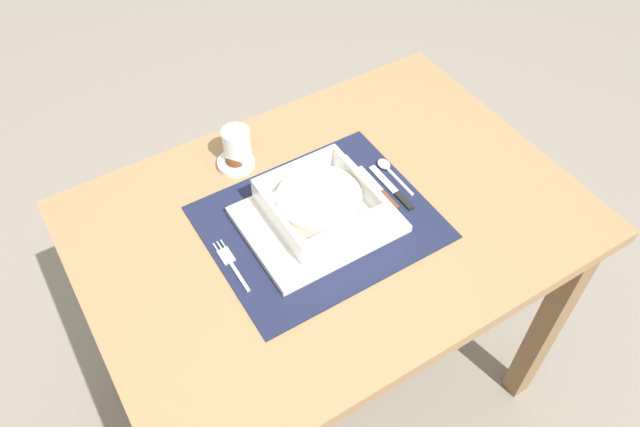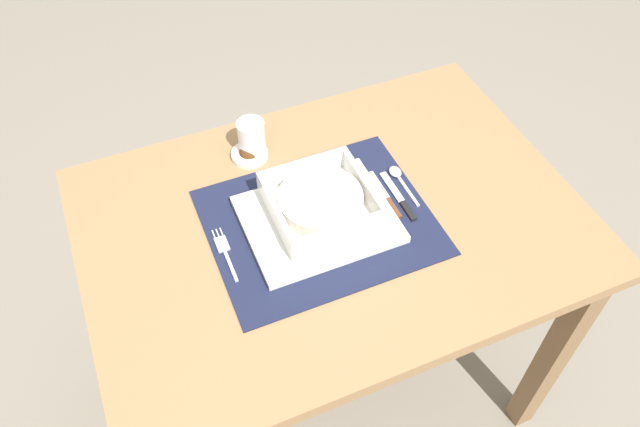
# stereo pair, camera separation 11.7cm
# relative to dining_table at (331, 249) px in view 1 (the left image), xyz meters

# --- Properties ---
(ground_plane) EXTENTS (6.00, 6.00, 0.00)m
(ground_plane) POSITION_rel_dining_table_xyz_m (0.00, 0.00, -0.60)
(ground_plane) COLOR gray
(dining_table) EXTENTS (0.96, 0.68, 0.70)m
(dining_table) POSITION_rel_dining_table_xyz_m (0.00, 0.00, 0.00)
(dining_table) COLOR #936D47
(dining_table) RESTS_ON ground
(placemat) EXTENTS (0.42, 0.35, 0.00)m
(placemat) POSITION_rel_dining_table_xyz_m (-0.03, -0.00, 0.11)
(placemat) COLOR #191E38
(placemat) RESTS_ON dining_table
(serving_plate) EXTENTS (0.28, 0.23, 0.02)m
(serving_plate) POSITION_rel_dining_table_xyz_m (-0.03, 0.00, 0.12)
(serving_plate) COLOR white
(serving_plate) RESTS_ON placemat
(porridge_bowl) EXTENTS (0.19, 0.19, 0.05)m
(porridge_bowl) POSITION_rel_dining_table_xyz_m (-0.02, 0.01, 0.15)
(porridge_bowl) COLOR white
(porridge_bowl) RESTS_ON serving_plate
(fork) EXTENTS (0.02, 0.13, 0.00)m
(fork) POSITION_rel_dining_table_xyz_m (-0.22, 0.00, 0.11)
(fork) COLOR silver
(fork) RESTS_ON placemat
(spoon) EXTENTS (0.02, 0.11, 0.01)m
(spoon) POSITION_rel_dining_table_xyz_m (0.16, 0.05, 0.11)
(spoon) COLOR silver
(spoon) RESTS_ON placemat
(butter_knife) EXTENTS (0.01, 0.14, 0.01)m
(butter_knife) POSITION_rel_dining_table_xyz_m (0.14, -0.01, 0.11)
(butter_knife) COLOR black
(butter_knife) RESTS_ON placemat
(bread_knife) EXTENTS (0.01, 0.13, 0.01)m
(bread_knife) POSITION_rel_dining_table_xyz_m (0.12, 0.00, 0.11)
(bread_knife) COLOR #59331E
(bread_knife) RESTS_ON placemat
(drinking_glass) EXTENTS (0.06, 0.06, 0.08)m
(drinking_glass) POSITION_rel_dining_table_xyz_m (-0.08, 0.23, 0.14)
(drinking_glass) COLOR white
(drinking_glass) RESTS_ON dining_table
(condiment_saucer) EXTENTS (0.08, 0.08, 0.04)m
(condiment_saucer) POSITION_rel_dining_table_xyz_m (-0.09, 0.22, 0.12)
(condiment_saucer) COLOR white
(condiment_saucer) RESTS_ON dining_table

